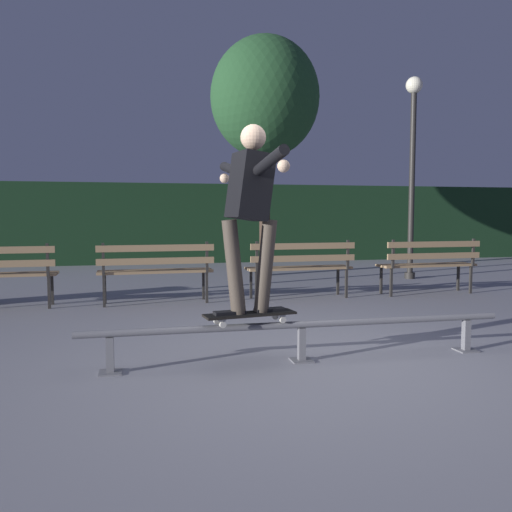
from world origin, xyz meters
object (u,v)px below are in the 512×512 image
(grind_rail, at_px, (302,330))
(park_bench_left_center, at_px, (156,266))
(tree_behind_benches, at_px, (265,99))
(lamp_post_right, at_px, (413,151))
(skateboarder, at_px, (250,202))
(skateboard, at_px, (250,315))
(park_bench_right_center, at_px, (301,263))
(park_bench_rightmost, at_px, (429,261))

(grind_rail, xyz_separation_m, park_bench_left_center, (-1.15, 3.17, 0.27))
(tree_behind_benches, xyz_separation_m, lamp_post_right, (2.68, -1.15, -1.13))
(skateboarder, xyz_separation_m, tree_behind_benches, (1.60, 6.24, 2.25))
(skateboard, bearing_deg, park_bench_left_center, 102.33)
(park_bench_left_center, height_order, park_bench_right_center, same)
(tree_behind_benches, bearing_deg, park_bench_left_center, -126.74)
(park_bench_left_center, xyz_separation_m, park_bench_right_center, (2.12, 0.00, 0.00))
(skateboard, height_order, park_bench_rightmost, park_bench_rightmost)
(skateboarder, xyz_separation_m, lamp_post_right, (4.27, 5.09, 1.12))
(skateboarder, distance_m, lamp_post_right, 6.74)
(grind_rail, relative_size, skateboard, 4.66)
(park_bench_right_center, distance_m, lamp_post_right, 3.95)
(park_bench_right_center, bearing_deg, park_bench_rightmost, 0.00)
(skateboard, height_order, lamp_post_right, lamp_post_right)
(grind_rail, distance_m, lamp_post_right, 6.74)
(skateboarder, xyz_separation_m, park_bench_right_center, (1.42, 3.17, -0.82))
(skateboarder, relative_size, park_bench_left_center, 0.97)
(tree_behind_benches, height_order, lamp_post_right, tree_behind_benches)
(skateboarder, bearing_deg, park_bench_right_center, 65.81)
(skateboarder, bearing_deg, tree_behind_benches, 75.65)
(lamp_post_right, bearing_deg, park_bench_right_center, -146.01)
(park_bench_left_center, relative_size, park_bench_rightmost, 1.00)
(park_bench_right_center, bearing_deg, park_bench_left_center, 180.00)
(skateboard, relative_size, lamp_post_right, 0.21)
(skateboarder, relative_size, tree_behind_benches, 0.32)
(tree_behind_benches, bearing_deg, park_bench_right_center, -93.22)
(grind_rail, relative_size, park_bench_rightmost, 2.32)
(grind_rail, height_order, skateboard, skateboard)
(park_bench_right_center, bearing_deg, lamp_post_right, 33.99)
(park_bench_left_center, relative_size, lamp_post_right, 0.41)
(skateboarder, height_order, tree_behind_benches, tree_behind_benches)
(grind_rail, height_order, tree_behind_benches, tree_behind_benches)
(grind_rail, distance_m, tree_behind_benches, 7.17)
(lamp_post_right, bearing_deg, tree_behind_benches, 156.73)
(grind_rail, bearing_deg, tree_behind_benches, 79.60)
(park_bench_rightmost, relative_size, tree_behind_benches, 0.33)
(park_bench_left_center, xyz_separation_m, lamp_post_right, (4.97, 1.92, 1.94))
(skateboarder, bearing_deg, grind_rail, -0.06)
(skateboard, relative_size, skateboarder, 0.51)
(grind_rail, distance_m, park_bench_left_center, 3.38)
(grind_rail, height_order, park_bench_rightmost, park_bench_rightmost)
(skateboard, bearing_deg, grind_rail, -0.00)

